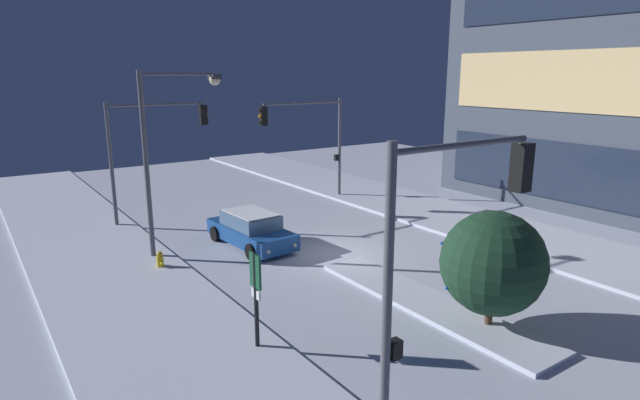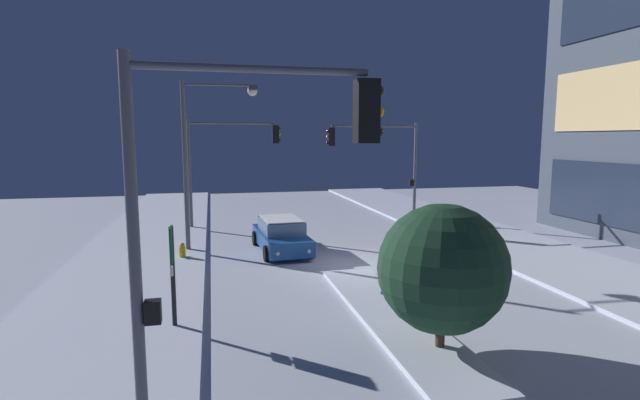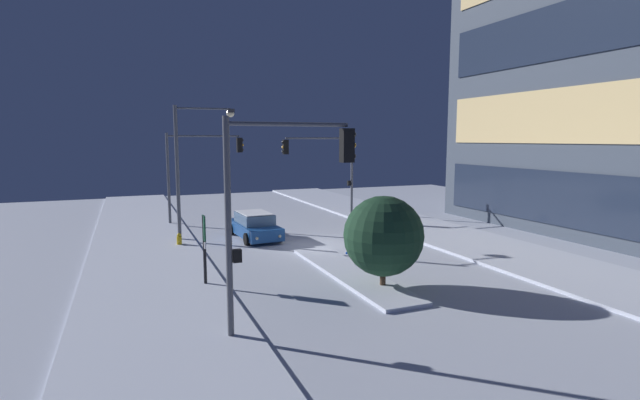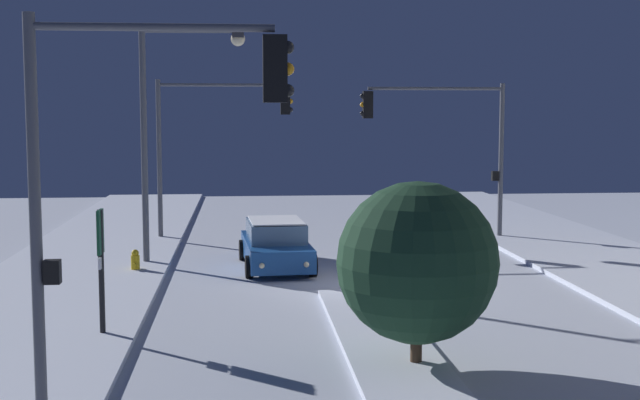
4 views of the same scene
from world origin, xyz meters
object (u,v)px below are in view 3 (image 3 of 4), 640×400
at_px(traffic_light_corner_near_right, 279,188).
at_px(parking_info_sign, 204,242).
at_px(car_near, 255,226).
at_px(traffic_light_corner_near_left, 200,160).
at_px(decorated_tree_median, 384,236).
at_px(street_lamp_arched, 194,153).
at_px(traffic_light_corner_far_left, 325,160).
at_px(fire_hydrant, 179,240).

distance_m(traffic_light_corner_near_right, parking_info_sign, 5.88).
bearing_deg(car_near, traffic_light_corner_near_right, -14.63).
relative_size(traffic_light_corner_near_right, parking_info_sign, 2.26).
relative_size(traffic_light_corner_near_left, decorated_tree_median, 1.70).
distance_m(traffic_light_corner_near_right, decorated_tree_median, 5.84).
relative_size(car_near, traffic_light_corner_near_right, 0.79).
xyz_separation_m(street_lamp_arched, parking_info_sign, (8.75, -0.87, -3.10)).
bearing_deg(traffic_light_corner_far_left, car_near, 38.90).
xyz_separation_m(traffic_light_corner_far_left, parking_info_sign, (13.32, -10.54, -2.33)).
height_order(car_near, fire_hydrant, car_near).
height_order(car_near, parking_info_sign, parking_info_sign).
bearing_deg(street_lamp_arched, decorated_tree_median, -61.72).
xyz_separation_m(street_lamp_arched, decorated_tree_median, (11.46, 5.30, -2.85)).
relative_size(traffic_light_corner_near_left, fire_hydrant, 8.18).
xyz_separation_m(traffic_light_corner_near_right, fire_hydrant, (-12.56, -1.57, -3.88)).
bearing_deg(car_near, decorated_tree_median, 8.10).
bearing_deg(decorated_tree_median, traffic_light_corner_far_left, 164.77).
bearing_deg(street_lamp_arched, fire_hydrant, -125.25).
height_order(street_lamp_arched, fire_hydrant, street_lamp_arched).
bearing_deg(parking_info_sign, traffic_light_corner_far_left, 52.54).
distance_m(fire_hydrant, parking_info_sign, 7.53).
xyz_separation_m(traffic_light_corner_far_left, street_lamp_arched, (4.58, -9.67, 0.77)).
distance_m(traffic_light_corner_far_left, street_lamp_arched, 10.72).
distance_m(traffic_light_corner_far_left, fire_hydrant, 12.83).
bearing_deg(fire_hydrant, traffic_light_corner_near_left, 162.48).
bearing_deg(traffic_light_corner_far_left, street_lamp_arched, 25.33).
xyz_separation_m(car_near, street_lamp_arched, (-0.71, -3.12, 4.15)).
relative_size(traffic_light_corner_near_right, fire_hydrant, 8.48).
relative_size(street_lamp_arched, decorated_tree_median, 2.10).
height_order(traffic_light_corner_near_right, traffic_light_corner_near_left, traffic_light_corner_near_right).
distance_m(car_near, street_lamp_arched, 5.24).
height_order(traffic_light_corner_near_left, street_lamp_arched, street_lamp_arched).
bearing_deg(traffic_light_corner_near_right, parking_info_sign, 104.76).
bearing_deg(traffic_light_corner_far_left, fire_hydrant, 28.87).
bearing_deg(traffic_light_corner_near_right, traffic_light_corner_near_left, 88.26).
distance_m(traffic_light_corner_near_left, fire_hydrant, 8.16).
distance_m(traffic_light_corner_far_left, parking_info_sign, 17.15).
distance_m(traffic_light_corner_near_left, street_lamp_arched, 5.63).
xyz_separation_m(traffic_light_corner_near_left, decorated_tree_median, (16.95, 4.22, -2.22)).
relative_size(traffic_light_corner_far_left, parking_info_sign, 2.13).
xyz_separation_m(traffic_light_corner_far_left, fire_hydrant, (5.93, -10.75, -3.74)).
relative_size(traffic_light_corner_near_right, traffic_light_corner_near_left, 1.04).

